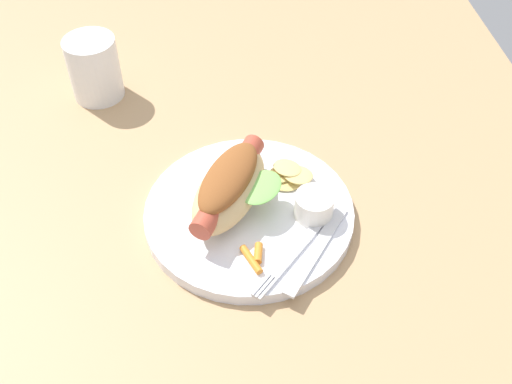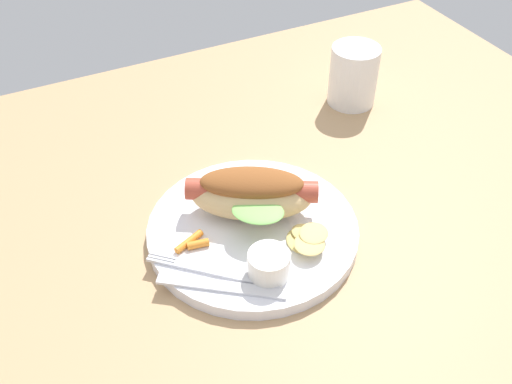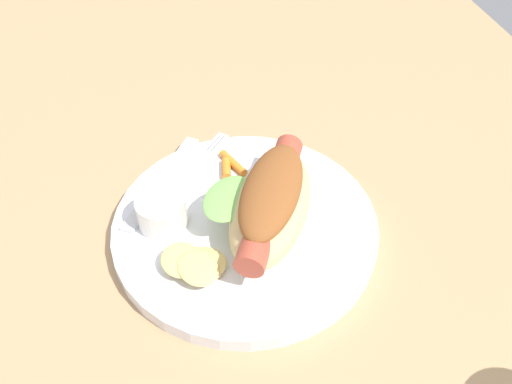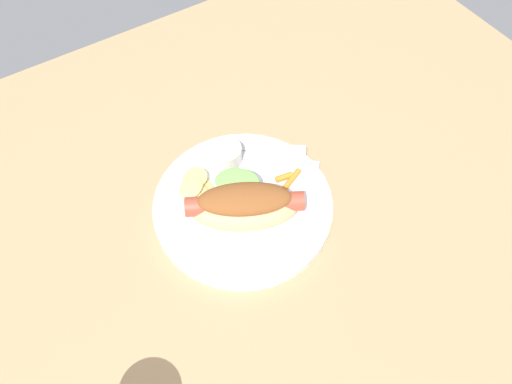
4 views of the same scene
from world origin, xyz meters
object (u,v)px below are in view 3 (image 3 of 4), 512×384
Objects in this scene: hot_dog at (270,202)px; chips_pile at (196,264)px; sauce_ramekin at (162,212)px; plate at (245,225)px; knife at (162,182)px; fork at (184,180)px; carrot_garnish at (233,165)px.

chips_pile is (-3.43, 7.51, -2.29)cm from hot_dog.
chips_pile is (-6.12, -2.12, -0.69)cm from sauce_ramekin.
hot_dog is (-1.21, -2.16, 3.94)cm from plate.
knife is at bearing 77.08° from hot_dog.
carrot_garnish is at bearing -40.29° from fork.
plate is 7.97cm from sauce_ramekin.
plate is 7.27cm from chips_pile.
hot_dog reaches higher than knife.
hot_dog is 3.93× the size of carrot_garnish.
sauce_ramekin is at bearing 126.18° from carrot_garnish.
carrot_garnish is (8.48, 1.71, -2.71)cm from hot_dog.
fork is 11.26cm from chips_pile.
carrot_garnish reaches higher than knife.
carrot_garnish is (11.91, -5.79, -0.42)cm from chips_pile.
chips_pile reaches higher than carrot_garnish.
hot_dog reaches higher than plate.
sauce_ramekin is at bearing 103.11° from hot_dog.
hot_dog reaches higher than sauce_ramekin.
chips_pile is (-4.64, 5.35, 1.65)cm from plate.
chips_pile is at bearing 130.96° from plate.
plate is at bearing -49.04° from chips_pile.
knife is (8.06, 9.07, -2.96)cm from hot_dog.
hot_dog is 2.29× the size of chips_pile.
sauce_ramekin is 5.95cm from fork.
hot_dog is at bearing -65.44° from chips_pile.
carrot_garnish is (0.42, -7.36, 0.25)cm from knife.
sauce_ramekin is 9.87cm from carrot_garnish.
sauce_ramekin is 0.33× the size of knife.
fork is at bearing 97.56° from carrot_garnish.
sauce_ramekin is 5.57cm from knife.
sauce_ramekin is at bearing 19.12° from chips_pile.
sauce_ramekin reaches higher than fork.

